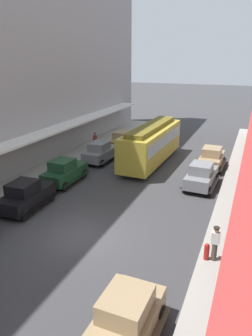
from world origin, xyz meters
name	(u,v)px	position (x,y,z in m)	size (l,w,h in m)	color
ground_plane	(83,235)	(0.00, 0.00, 0.00)	(200.00, 200.00, 0.00)	#38383A
sidewalk_right	(232,268)	(7.50, 0.00, 0.07)	(3.00, 60.00, 0.15)	#99968E
parked_car_0	(26,195)	(-4.72, 1.42, 0.94)	(2.30, 4.32, 1.84)	black
parked_car_1	(64,171)	(-4.88, 5.94, 0.94)	(2.16, 4.27, 1.84)	#193D23
parked_car_3	(123,323)	(4.57, -5.43, 0.94)	(2.20, 4.28, 1.84)	#997F5B
parked_car_4	(122,140)	(-4.51, 16.08, 0.94)	(2.29, 4.31, 1.84)	#997F5B
parked_car_5	(100,152)	(-4.69, 11.47, 0.94)	(2.26, 4.30, 1.84)	slate
parked_car_6	(212,157)	(4.69, 13.47, 0.94)	(2.19, 4.28, 1.84)	#997F5B
parked_car_7	(201,175)	(4.60, 8.92, 0.94)	(2.28, 4.31, 1.84)	slate
streetcar	(151,142)	(-0.38, 12.76, 1.90)	(2.75, 9.66, 3.46)	gold
fire_hydrant	(207,251)	(6.35, 0.11, 0.56)	(0.24, 0.24, 0.82)	#B21E19
pedestrian_0	(231,274)	(7.53, -1.72, 0.99)	(0.36, 0.24, 1.64)	slate
pedestrian_1	(215,243)	(6.67, 0.19, 1.01)	(0.36, 0.28, 1.67)	#4C4238
pedestrian_2	(249,307)	(8.23, -3.32, 1.01)	(0.36, 0.28, 1.67)	#4C4238
pedestrian_3	(241,185)	(7.32, 7.83, 1.01)	(0.36, 0.28, 1.67)	#4C4238
pedestrian_4	(95,141)	(-6.77, 14.47, 1.01)	(0.36, 0.28, 1.67)	#4C4238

